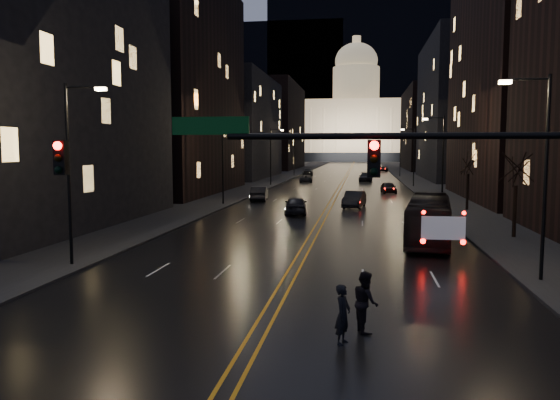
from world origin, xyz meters
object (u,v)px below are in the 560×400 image
at_px(bus, 429,220).
at_px(pedestrian_b, 365,302).
at_px(oncoming_car_b, 259,194).
at_px(receding_car_a, 354,199).
at_px(traffic_signal, 467,178).
at_px(pedestrian_a, 343,314).
at_px(oncoming_car_a, 296,205).

distance_m(bus, pedestrian_b, 17.81).
relative_size(oncoming_car_b, receding_car_a, 0.97).
bearing_deg(pedestrian_b, traffic_signal, -149.80).
xyz_separation_m(bus, pedestrian_a, (-4.69, -18.57, -0.55)).
bearing_deg(pedestrian_a, receding_car_a, 19.65).
relative_size(receding_car_a, pedestrian_a, 2.76).
bearing_deg(pedestrian_a, oncoming_car_a, 28.73).
bearing_deg(oncoming_car_a, receding_car_a, -135.67).
height_order(bus, pedestrian_b, bus).
relative_size(oncoming_car_b, pedestrian_b, 2.48).
distance_m(oncoming_car_a, pedestrian_a, 32.55).
bearing_deg(pedestrian_a, pedestrian_b, -9.54).
height_order(traffic_signal, receding_car_a, traffic_signal).
relative_size(bus, pedestrian_a, 5.77).
distance_m(traffic_signal, pedestrian_a, 5.43).
relative_size(traffic_signal, oncoming_car_a, 3.57).
xyz_separation_m(traffic_signal, pedestrian_a, (-3.22, 1.23, -4.19)).
bearing_deg(pedestrian_a, bus, 5.22).
xyz_separation_m(receding_car_a, pedestrian_b, (0.86, -37.09, 0.16)).
xyz_separation_m(oncoming_car_b, receding_car_a, (10.69, -5.72, 0.02)).
bearing_deg(receding_car_a, oncoming_car_b, 159.79).
xyz_separation_m(bus, pedestrian_b, (-4.01, -17.35, -0.48)).
xyz_separation_m(oncoming_car_b, pedestrian_b, (11.55, -42.81, 0.18)).
xyz_separation_m(receding_car_a, pedestrian_a, (0.18, -38.32, 0.08)).
distance_m(receding_car_a, pedestrian_b, 37.10).
xyz_separation_m(oncoming_car_a, pedestrian_b, (5.97, -30.89, 0.16)).
relative_size(traffic_signal, oncoming_car_b, 3.54).
bearing_deg(traffic_signal, oncoming_car_a, 104.32).
bearing_deg(bus, oncoming_car_a, 134.03).
bearing_deg(pedestrian_a, oncoming_car_b, 33.23).
height_order(oncoming_car_a, receding_car_a, receding_car_a).
xyz_separation_m(pedestrian_a, pedestrian_b, (0.68, 1.23, 0.08)).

